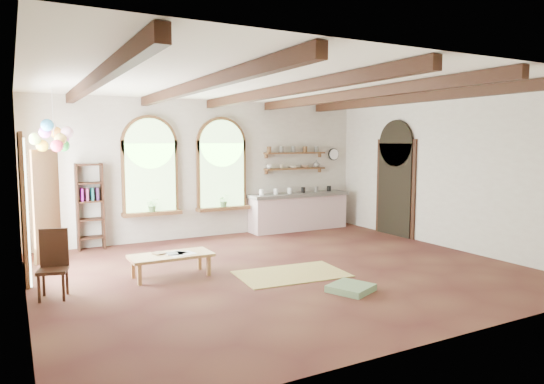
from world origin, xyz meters
TOP-DOWN VIEW (x-y plane):
  - floor at (0.00, 0.00)m, footprint 8.00×8.00m
  - ceiling_beams at (0.00, 0.00)m, footprint 6.20×6.80m
  - window_left at (-1.40, 3.43)m, footprint 1.30×0.28m
  - window_right at (0.30, 3.43)m, footprint 1.30×0.28m
  - left_doorway at (-3.95, 1.80)m, footprint 0.10×1.90m
  - right_doorway at (3.95, 1.50)m, footprint 0.10×1.30m
  - kitchen_counter at (2.30, 3.20)m, footprint 2.68×0.62m
  - wall_shelf_lower at (2.30, 3.38)m, footprint 1.70×0.24m
  - wall_shelf_upper at (2.30, 3.38)m, footprint 1.70×0.24m
  - wall_clock at (3.55, 3.45)m, footprint 0.32×0.04m
  - bookshelf at (-2.70, 3.32)m, footprint 0.53×0.32m
  - coffee_table at (-1.83, 0.49)m, footprint 1.35×0.63m
  - side_chair at (-3.64, 0.22)m, footprint 0.48×0.48m
  - floor_mat at (-0.00, -0.34)m, footprint 1.90×1.26m
  - floor_cushion at (0.31, -1.56)m, footprint 0.76×0.76m
  - water_jug_a at (3.10, 3.20)m, footprint 0.32×0.32m
  - water_jug_b at (3.30, 3.20)m, footprint 0.30×0.30m
  - balloon_cluster at (-3.41, 2.30)m, footprint 0.74×0.82m
  - table_book at (-2.08, 0.60)m, footprint 0.22×0.27m
  - tablet at (-1.80, 0.52)m, footprint 0.20×0.26m
  - potted_plant_left at (-1.40, 3.32)m, footprint 0.27×0.23m
  - potted_plant_right at (0.30, 3.32)m, footprint 0.27×0.23m
  - shelf_cup_a at (1.55, 3.38)m, footprint 0.12×0.10m
  - shelf_cup_b at (1.90, 3.38)m, footprint 0.10×0.10m
  - shelf_bowl_a at (2.25, 3.38)m, footprint 0.22×0.22m
  - shelf_bowl_b at (2.60, 3.38)m, footprint 0.20×0.20m
  - shelf_vase at (2.95, 3.38)m, footprint 0.18×0.18m

SIDE VIEW (x-z plane):
  - floor at x=0.00m, z-range 0.00..0.00m
  - floor_mat at x=0.00m, z-range 0.00..0.02m
  - floor_cushion at x=0.31m, z-range 0.00..0.10m
  - water_jug_b at x=3.30m, z-range -0.04..0.53m
  - water_jug_a at x=3.10m, z-range -0.04..0.59m
  - side_chair at x=-3.64m, z-range -0.21..0.78m
  - coffee_table at x=-1.83m, z-range 0.15..0.53m
  - tablet at x=-1.80m, z-range 0.38..0.40m
  - table_book at x=-2.08m, z-range 0.38..0.40m
  - kitchen_counter at x=2.30m, z-range 0.01..0.95m
  - potted_plant_left at x=-1.40m, z-range 0.70..1.00m
  - potted_plant_right at x=0.30m, z-range 0.70..1.00m
  - bookshelf at x=-2.70m, z-range 0.00..1.80m
  - right_doorway at x=3.95m, z-range -0.10..2.30m
  - left_doorway at x=-3.95m, z-range -0.10..2.40m
  - wall_shelf_lower at x=2.30m, z-range 1.53..1.57m
  - shelf_bowl_a at x=2.25m, z-range 1.57..1.62m
  - shelf_bowl_b at x=2.60m, z-range 1.57..1.63m
  - shelf_cup_b at x=1.90m, z-range 1.57..1.66m
  - shelf_cup_a at x=1.55m, z-range 1.57..1.67m
  - window_left at x=-1.40m, z-range 0.53..2.73m
  - window_right at x=0.30m, z-range 0.53..2.73m
  - shelf_vase at x=2.95m, z-range 1.57..1.76m
  - wall_clock at x=3.55m, z-range 1.74..2.06m
  - wall_shelf_upper at x=2.30m, z-range 1.93..1.97m
  - balloon_cluster at x=-3.41m, z-range 1.77..2.90m
  - ceiling_beams at x=0.00m, z-range 3.01..3.19m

